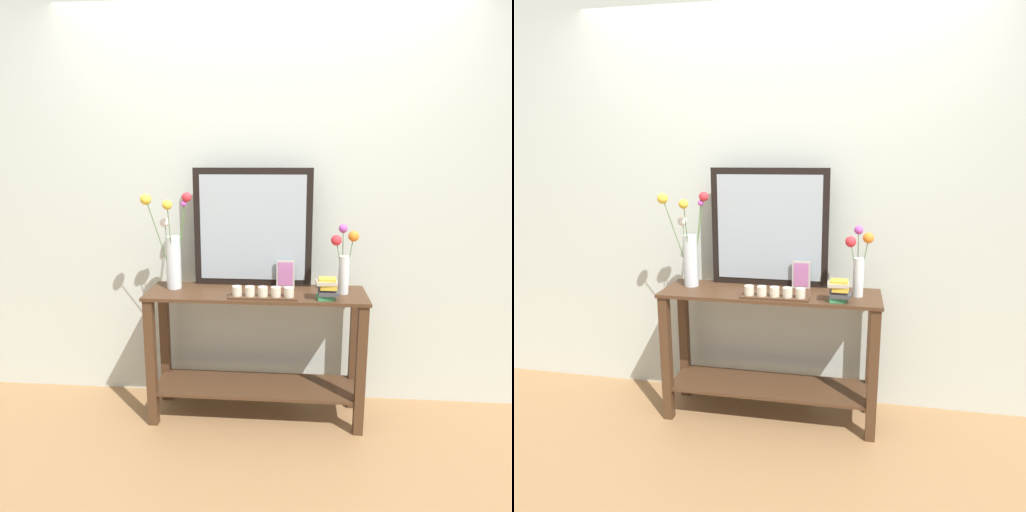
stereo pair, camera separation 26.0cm
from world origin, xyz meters
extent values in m
cube|color=#997047|center=(0.00, 0.00, -0.01)|extent=(7.00, 6.00, 0.02)
cube|color=beige|center=(0.00, 0.31, 1.35)|extent=(6.40, 0.08, 2.70)
cube|color=#472D1C|center=(0.00, 0.00, 0.80)|extent=(1.30, 0.37, 0.02)
cube|color=#472D1C|center=(0.00, 0.00, 0.20)|extent=(1.24, 0.33, 0.02)
cube|color=#472D1C|center=(-0.61, -0.15, 0.40)|extent=(0.06, 0.06, 0.79)
cube|color=#472D1C|center=(0.61, -0.15, 0.40)|extent=(0.06, 0.06, 0.79)
cube|color=#472D1C|center=(-0.61, 0.15, 0.40)|extent=(0.06, 0.06, 0.79)
cube|color=#472D1C|center=(0.61, 0.15, 0.40)|extent=(0.06, 0.06, 0.79)
cube|color=black|center=(-0.03, 0.16, 1.17)|extent=(0.73, 0.03, 0.72)
cube|color=#9EADB7|center=(-0.03, 0.14, 1.17)|extent=(0.65, 0.00, 0.64)
cylinder|color=silver|center=(-0.51, 0.04, 0.97)|extent=(0.09, 0.09, 0.32)
cylinder|color=#4C753D|center=(-0.56, -0.01, 1.10)|extent=(0.12, 0.13, 0.53)
sphere|color=yellow|center=(-0.62, -0.07, 1.36)|extent=(0.06, 0.06, 0.06)
cylinder|color=#4C753D|center=(-0.51, 0.00, 1.08)|extent=(0.01, 0.08, 0.50)
sphere|color=yellow|center=(-0.51, -0.04, 1.33)|extent=(0.06, 0.06, 0.06)
cylinder|color=#4C753D|center=(-0.46, 0.05, 1.08)|extent=(0.06, 0.03, 0.50)
sphere|color=#B24CB7|center=(-0.44, 0.06, 1.33)|extent=(0.04, 0.04, 0.04)
cylinder|color=#4C753D|center=(-0.54, 0.04, 1.02)|extent=(0.03, 0.02, 0.39)
sphere|color=silver|center=(-0.55, 0.03, 1.22)|extent=(0.06, 0.06, 0.06)
cylinder|color=#4C753D|center=(-0.46, 0.05, 1.10)|extent=(0.09, 0.04, 0.54)
sphere|color=red|center=(-0.42, 0.07, 1.36)|extent=(0.06, 0.06, 0.06)
cylinder|color=silver|center=(0.51, 0.01, 0.92)|extent=(0.06, 0.06, 0.22)
cylinder|color=#4C753D|center=(0.54, 0.00, 0.99)|extent=(0.05, 0.01, 0.32)
sphere|color=orange|center=(0.56, 0.00, 1.15)|extent=(0.06, 0.06, 0.06)
cylinder|color=#4C753D|center=(0.51, 0.03, 1.01)|extent=(0.01, 0.05, 0.36)
sphere|color=#B24CB7|center=(0.50, 0.06, 1.19)|extent=(0.05, 0.05, 0.05)
cylinder|color=#4C753D|center=(0.49, 0.00, 0.98)|extent=(0.06, 0.01, 0.30)
sphere|color=red|center=(0.46, 0.00, 1.13)|extent=(0.06, 0.06, 0.06)
cube|color=#472D1C|center=(0.05, -0.12, 0.82)|extent=(0.39, 0.09, 0.01)
cylinder|color=beige|center=(-0.10, -0.12, 0.85)|extent=(0.06, 0.06, 0.05)
cylinder|color=beige|center=(-0.03, -0.12, 0.85)|extent=(0.06, 0.06, 0.05)
cylinder|color=beige|center=(0.05, -0.12, 0.85)|extent=(0.06, 0.06, 0.05)
cylinder|color=beige|center=(0.12, -0.12, 0.85)|extent=(0.06, 0.06, 0.05)
cylinder|color=beige|center=(0.20, -0.12, 0.85)|extent=(0.06, 0.06, 0.05)
cube|color=#B7B2AD|center=(0.17, 0.11, 0.89)|extent=(0.11, 0.01, 0.17)
cube|color=#B765A5|center=(0.17, 0.11, 0.89)|extent=(0.09, 0.00, 0.15)
cube|color=#388E56|center=(0.40, -0.11, 0.82)|extent=(0.10, 0.08, 0.03)
cube|color=#424247|center=(0.42, -0.12, 0.85)|extent=(0.12, 0.09, 0.02)
cube|color=#424247|center=(0.41, -0.11, 0.87)|extent=(0.11, 0.08, 0.01)
cube|color=gold|center=(0.42, -0.12, 0.89)|extent=(0.09, 0.08, 0.03)
cube|color=#B2A893|center=(0.40, -0.13, 0.91)|extent=(0.12, 0.09, 0.02)
cube|color=gold|center=(0.41, -0.12, 0.93)|extent=(0.10, 0.08, 0.01)
camera|label=1|loc=(0.21, -2.54, 1.58)|focal=31.20mm
camera|label=2|loc=(0.47, -2.50, 1.58)|focal=31.20mm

